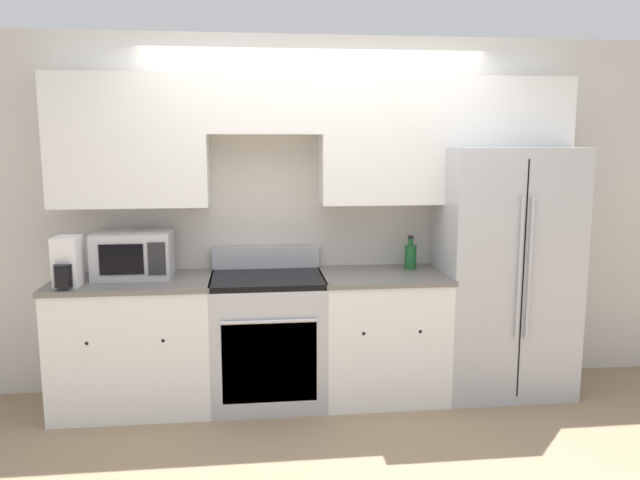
# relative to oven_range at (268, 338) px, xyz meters

# --- Properties ---
(ground_plane) EXTENTS (12.00, 12.00, 0.00)m
(ground_plane) POSITION_rel_oven_range_xyz_m (0.37, -0.31, -0.46)
(ground_plane) COLOR #937A5B
(wall_back) EXTENTS (8.00, 0.39, 2.60)m
(wall_back) POSITION_rel_oven_range_xyz_m (0.39, 0.27, 1.09)
(wall_back) COLOR beige
(wall_back) RESTS_ON ground_plane
(lower_cabinets_left) EXTENTS (1.08, 0.64, 0.91)m
(lower_cabinets_left) POSITION_rel_oven_range_xyz_m (-0.92, -0.00, -0.00)
(lower_cabinets_left) COLOR white
(lower_cabinets_left) RESTS_ON ground_plane
(lower_cabinets_right) EXTENTS (0.89, 0.64, 0.91)m
(lower_cabinets_right) POSITION_rel_oven_range_xyz_m (0.83, -0.00, -0.00)
(lower_cabinets_right) COLOR white
(lower_cabinets_right) RESTS_ON ground_plane
(oven_range) EXTENTS (0.79, 0.65, 1.07)m
(oven_range) POSITION_rel_oven_range_xyz_m (0.00, 0.00, 0.00)
(oven_range) COLOR #B7B7BC
(oven_range) RESTS_ON ground_plane
(refrigerator) EXTENTS (0.94, 0.74, 1.80)m
(refrigerator) POSITION_rel_oven_range_xyz_m (1.73, 0.05, 0.44)
(refrigerator) COLOR #B7B7BC
(refrigerator) RESTS_ON ground_plane
(microwave) EXTENTS (0.52, 0.38, 0.32)m
(microwave) POSITION_rel_oven_range_xyz_m (-0.92, 0.10, 0.61)
(microwave) COLOR #B7B7BC
(microwave) RESTS_ON lower_cabinets_left
(bottle) EXTENTS (0.09, 0.09, 0.25)m
(bottle) POSITION_rel_oven_range_xyz_m (1.06, 0.14, 0.55)
(bottle) COLOR #195928
(bottle) RESTS_ON lower_cabinets_right
(paper_towel_holder) EXTENTS (0.16, 0.28, 0.32)m
(paper_towel_holder) POSITION_rel_oven_range_xyz_m (-1.30, -0.14, 0.60)
(paper_towel_holder) COLOR white
(paper_towel_holder) RESTS_ON lower_cabinets_left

